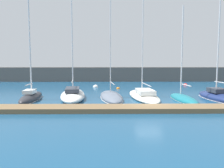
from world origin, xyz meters
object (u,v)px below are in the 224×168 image
object	(u,v)px
sailboat_white_second	(73,94)
mooring_buoy_orange	(118,89)
sailboat_slate_third	(111,97)
sailboat_navy_sixth	(217,96)
sailboat_ivory_fourth	(144,95)
sailboat_teal_fifth	(183,99)
mooring_buoy_white	(96,87)
mooring_buoy_red	(185,85)
sailboat_charcoal_nearest	(31,97)

from	to	relation	value
sailboat_white_second	mooring_buoy_orange	distance (m)	10.73
sailboat_slate_third	sailboat_navy_sixth	distance (m)	12.09
sailboat_white_second	mooring_buoy_orange	world-z (taller)	sailboat_white_second
sailboat_white_second	sailboat_ivory_fourth	xyz separation A→B (m)	(8.34, 0.45, -0.12)
sailboat_navy_sixth	mooring_buoy_orange	xyz separation A→B (m)	(-10.91, 9.86, -0.40)
sailboat_white_second	sailboat_teal_fifth	xyz separation A→B (m)	(12.46, -1.47, -0.28)
sailboat_ivory_fourth	sailboat_navy_sixth	distance (m)	8.29
sailboat_navy_sixth	mooring_buoy_white	size ratio (longest dim) A/B	18.20
mooring_buoy_red	sailboat_slate_third	bearing A→B (deg)	-133.64
sailboat_teal_fifth	mooring_buoy_red	xyz separation A→B (m)	(5.38, 15.47, -0.19)
sailboat_ivory_fourth	sailboat_navy_sixth	size ratio (longest dim) A/B	1.30
mooring_buoy_white	mooring_buoy_red	world-z (taller)	mooring_buoy_white
sailboat_slate_third	sailboat_ivory_fourth	xyz separation A→B (m)	(3.86, 0.46, 0.13)
sailboat_white_second	mooring_buoy_white	xyz separation A→B (m)	(1.98, 11.25, -0.47)
sailboat_ivory_fourth	mooring_buoy_orange	world-z (taller)	sailboat_ivory_fourth
sailboat_charcoal_nearest	sailboat_navy_sixth	bearing A→B (deg)	-91.27
mooring_buoy_orange	mooring_buoy_red	bearing A→B (deg)	21.78
sailboat_white_second	sailboat_slate_third	bearing A→B (deg)	-96.93
sailboat_slate_third	sailboat_teal_fifth	distance (m)	8.11
sailboat_white_second	sailboat_teal_fifth	bearing A→B (deg)	-103.48
mooring_buoy_white	sailboat_slate_third	bearing A→B (deg)	-77.50
mooring_buoy_white	sailboat_white_second	bearing A→B (deg)	-100.00
sailboat_charcoal_nearest	mooring_buoy_white	distance (m)	13.92
mooring_buoy_red	sailboat_ivory_fourth	bearing A→B (deg)	-125.03
sailboat_slate_third	mooring_buoy_red	distance (m)	19.37
sailboat_white_second	sailboat_ivory_fourth	bearing A→B (deg)	-93.69
sailboat_ivory_fourth	mooring_buoy_orange	distance (m)	9.10
sailboat_ivory_fourth	mooring_buoy_white	bearing A→B (deg)	26.56
sailboat_teal_fifth	mooring_buoy_white	xyz separation A→B (m)	(-10.48, 12.72, -0.19)
sailboat_teal_fifth	sailboat_white_second	bearing A→B (deg)	79.44
sailboat_charcoal_nearest	sailboat_teal_fifth	distance (m)	16.95
mooring_buoy_red	mooring_buoy_orange	bearing A→B (deg)	-158.22
sailboat_teal_fifth	sailboat_navy_sixth	world-z (taller)	sailboat_navy_sixth
sailboat_navy_sixth	mooring_buoy_white	xyz separation A→B (m)	(-14.56, 11.99, -0.40)
sailboat_charcoal_nearest	sailboat_white_second	distance (m)	4.61
sailboat_slate_third	sailboat_ivory_fourth	distance (m)	3.89
sailboat_teal_fifth	sailboat_navy_sixth	xyz separation A→B (m)	(4.08, 0.73, 0.21)
sailboat_charcoal_nearest	mooring_buoy_orange	xyz separation A→B (m)	(10.12, 10.19, -0.37)
mooring_buoy_orange	sailboat_slate_third	bearing A→B (deg)	-97.20
sailboat_slate_third	sailboat_teal_fifth	bearing A→B (deg)	-106.60
sailboat_teal_fifth	mooring_buoy_white	distance (m)	16.48
mooring_buoy_white	sailboat_navy_sixth	bearing A→B (deg)	-39.46
sailboat_white_second	mooring_buoy_white	distance (m)	11.43
sailboat_navy_sixth	mooring_buoy_red	distance (m)	14.80
mooring_buoy_orange	mooring_buoy_red	distance (m)	13.15
sailboat_slate_third	mooring_buoy_white	world-z (taller)	sailboat_slate_third
sailboat_navy_sixth	mooring_buoy_white	bearing A→B (deg)	45.81
mooring_buoy_red	sailboat_teal_fifth	bearing A→B (deg)	-109.18
sailboat_slate_third	mooring_buoy_white	size ratio (longest dim) A/B	15.30
sailboat_white_second	sailboat_ivory_fourth	size ratio (longest dim) A/B	0.76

